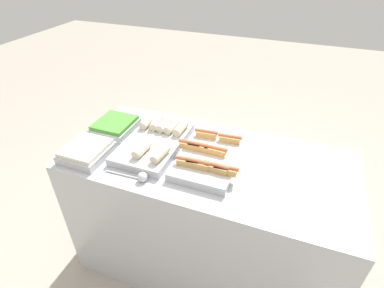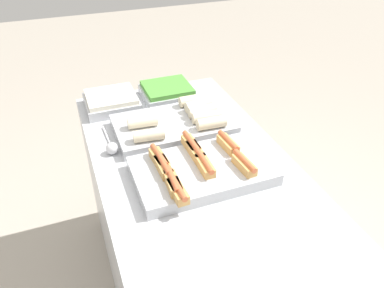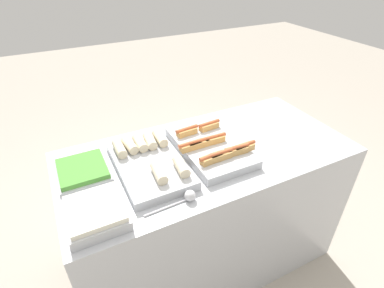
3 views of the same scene
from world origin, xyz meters
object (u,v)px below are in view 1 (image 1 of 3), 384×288
at_px(tray_wraps, 156,141).
at_px(tray_side_front, 87,151).
at_px(tray_side_back, 115,126).
at_px(serving_spoon_near, 140,177).
at_px(tray_hotdogs, 210,155).

distance_m(tray_wraps, tray_side_front, 0.40).
height_order(tray_side_front, tray_side_back, same).
xyz_separation_m(tray_side_front, tray_side_back, (0.00, 0.30, 0.00)).
bearing_deg(tray_side_front, serving_spoon_near, -10.83).
relative_size(tray_hotdogs, tray_wraps, 0.99).
xyz_separation_m(tray_hotdogs, tray_wraps, (-0.36, 0.02, 0.00)).
height_order(tray_wraps, tray_side_back, tray_wraps).
bearing_deg(serving_spoon_near, tray_hotdogs, 45.74).
bearing_deg(tray_side_back, serving_spoon_near, -43.77).
xyz_separation_m(tray_side_back, serving_spoon_near, (0.39, -0.38, -0.01)).
bearing_deg(tray_side_front, tray_side_back, 90.00).
xyz_separation_m(tray_side_front, serving_spoon_near, (0.39, -0.07, -0.01)).
distance_m(tray_side_front, serving_spoon_near, 0.40).
bearing_deg(tray_hotdogs, tray_wraps, 176.66).
distance_m(tray_side_front, tray_side_back, 0.30).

